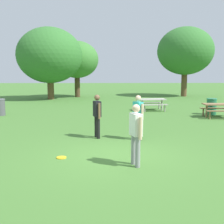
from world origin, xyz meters
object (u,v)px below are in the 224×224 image
object	(u,v)px
picnic_table_near	(219,107)
trash_can_beside_table	(0,107)
tree_far_right	(185,51)
person_bystander	(138,114)
tree_tall_left	(50,56)
frisbee	(61,158)
trash_can_further_along	(211,106)
person_thrower	(136,131)
person_catcher	(97,113)
picnic_table_far	(152,102)
tree_broad_center	(77,60)

from	to	relation	value
picnic_table_near	trash_can_beside_table	world-z (taller)	trash_can_beside_table
picnic_table_near	tree_far_right	xyz separation A→B (m)	(1.99, 13.86, 4.11)
person_bystander	tree_tall_left	bearing A→B (deg)	111.92
tree_far_right	tree_tall_left	bearing A→B (deg)	-167.22
frisbee	trash_can_further_along	bearing A→B (deg)	47.52
person_thrower	frisbee	bearing A→B (deg)	161.33
person_catcher	person_bystander	bearing A→B (deg)	-10.98
picnic_table_near	trash_can_further_along	size ratio (longest dim) A/B	1.84
picnic_table_near	picnic_table_far	bearing A→B (deg)	137.67
trash_can_further_along	tree_broad_center	world-z (taller)	tree_broad_center
trash_can_beside_table	tree_broad_center	world-z (taller)	tree_broad_center
trash_can_beside_table	trash_can_further_along	bearing A→B (deg)	0.54
person_catcher	tree_far_right	world-z (taller)	tree_far_right
tree_tall_left	trash_can_beside_table	bearing A→B (deg)	-95.62
person_thrower	tree_far_right	size ratio (longest dim) A/B	0.23
frisbee	person_catcher	bearing A→B (deg)	68.75
tree_far_right	person_bystander	bearing A→B (deg)	-110.53
trash_can_beside_table	picnic_table_far	bearing A→B (deg)	11.77
person_thrower	person_bystander	bearing A→B (deg)	82.28
person_catcher	tree_tall_left	distance (m)	16.49
person_bystander	tree_tall_left	distance (m)	17.26
person_catcher	frisbee	world-z (taller)	person_catcher
person_catcher	trash_can_further_along	world-z (taller)	person_catcher
person_thrower	trash_can_further_along	size ratio (longest dim) A/B	1.71
frisbee	tree_broad_center	distance (m)	20.74
trash_can_further_along	person_catcher	bearing A→B (deg)	-138.78
person_bystander	frisbee	distance (m)	3.42
person_catcher	picnic_table_far	distance (m)	8.27
person_bystander	tree_far_right	xyz separation A→B (m)	(7.04, 18.79, 3.73)
tree_tall_left	picnic_table_far	bearing A→B (deg)	-44.03
person_catcher	tree_broad_center	bearing A→B (deg)	98.29
tree_far_right	person_catcher	bearing A→B (deg)	-114.79
trash_can_further_along	tree_tall_left	xyz separation A→B (m)	(-11.41, 9.70, 3.55)
person_catcher	trash_can_further_along	xyz separation A→B (m)	(6.57, 5.76, -0.46)
person_thrower	picnic_table_near	world-z (taller)	person_thrower
person_catcher	tree_broad_center	world-z (taller)	tree_broad_center
person_thrower	tree_broad_center	distance (m)	21.54
person_catcher	trash_can_further_along	size ratio (longest dim) A/B	1.71
frisbee	tree_far_right	distance (m)	23.49
picnic_table_near	person_bystander	bearing A→B (deg)	-135.68
person_thrower	person_catcher	xyz separation A→B (m)	(-1.11, 3.17, 0.00)
person_bystander	trash_can_beside_table	world-z (taller)	person_bystander
picnic_table_far	frisbee	bearing A→B (deg)	-113.27
person_bystander	trash_can_beside_table	distance (m)	9.42
person_catcher	picnic_table_far	world-z (taller)	person_catcher
trash_can_beside_table	tree_tall_left	xyz separation A→B (m)	(0.97, 9.82, 3.55)
person_catcher	trash_can_beside_table	world-z (taller)	person_catcher
trash_can_beside_table	trash_can_further_along	size ratio (longest dim) A/B	1.00
picnic_table_near	trash_can_beside_table	distance (m)	12.39
person_thrower	trash_can_beside_table	world-z (taller)	person_thrower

